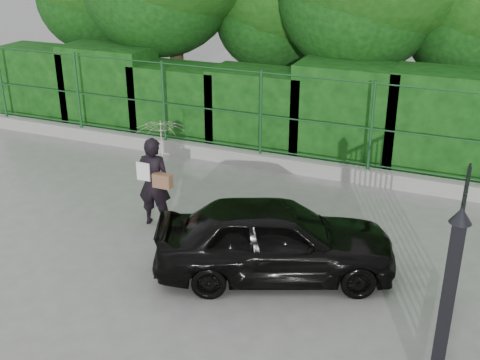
% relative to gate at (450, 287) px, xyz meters
% --- Properties ---
extents(ground, '(80.00, 80.00, 0.00)m').
position_rel_gate_xyz_m(ground, '(-4.60, 0.72, -1.19)').
color(ground, gray).
extents(kerb, '(14.00, 0.25, 0.30)m').
position_rel_gate_xyz_m(kerb, '(-4.60, 5.22, -1.04)').
color(kerb, '#9E9E99').
rests_on(kerb, ground).
extents(fence, '(14.13, 0.06, 1.80)m').
position_rel_gate_xyz_m(fence, '(-4.38, 5.22, 0.01)').
color(fence, '#184721').
rests_on(fence, kerb).
extents(hedge, '(14.20, 1.20, 2.18)m').
position_rel_gate_xyz_m(hedge, '(-4.41, 6.22, -0.17)').
color(hedge, black).
rests_on(hedge, ground).
extents(gate, '(0.22, 2.33, 2.36)m').
position_rel_gate_xyz_m(gate, '(0.00, 0.00, 0.00)').
color(gate, black).
rests_on(gate, ground).
extents(woman, '(0.88, 0.84, 1.87)m').
position_rel_gate_xyz_m(woman, '(-4.84, 2.08, 0.02)').
color(woman, black).
rests_on(woman, ground).
extents(car, '(3.77, 2.65, 1.19)m').
position_rel_gate_xyz_m(car, '(-2.47, 1.30, -0.59)').
color(car, black).
rests_on(car, ground).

